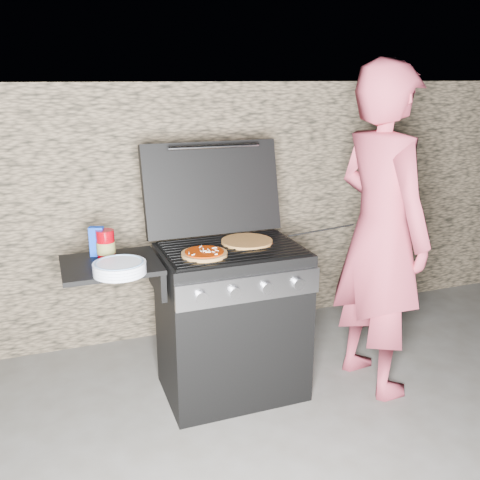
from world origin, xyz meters
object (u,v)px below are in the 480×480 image
object	(u,v)px
gas_grill	(191,328)
person	(381,233)
sauce_jar	(106,243)
pizza_topped	(204,253)

from	to	relation	value
gas_grill	person	size ratio (longest dim) A/B	0.69
sauce_jar	person	xyz separation A→B (m)	(1.53, -0.30, -0.01)
gas_grill	pizza_topped	xyz separation A→B (m)	(0.07, -0.08, 0.47)
sauce_jar	person	size ratio (longest dim) A/B	0.08
pizza_topped	person	xyz separation A→B (m)	(1.03, -0.11, 0.04)
pizza_topped	person	world-z (taller)	person
person	pizza_topped	bearing A→B (deg)	77.82
gas_grill	sauce_jar	size ratio (longest dim) A/B	8.97
person	gas_grill	bearing A→B (deg)	74.04
pizza_topped	gas_grill	bearing A→B (deg)	129.25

